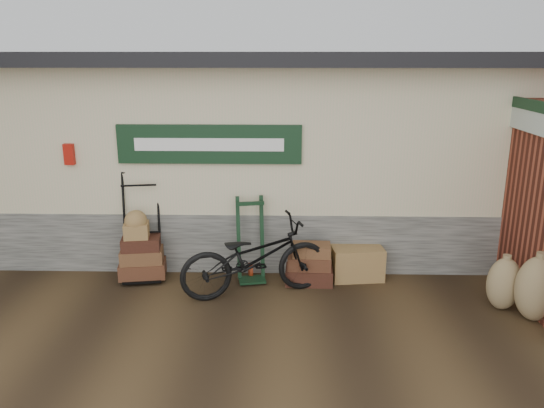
% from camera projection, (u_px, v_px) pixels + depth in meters
% --- Properties ---
extents(ground, '(80.00, 80.00, 0.00)m').
position_uv_depth(ground, '(226.00, 302.00, 7.03)').
color(ground, black).
rests_on(ground, ground).
extents(station_building, '(14.40, 4.10, 3.20)m').
position_uv_depth(station_building, '(241.00, 147.00, 9.22)').
color(station_building, '#4C4C47').
rests_on(station_building, ground).
extents(porter_trolley, '(0.87, 0.71, 1.58)m').
position_uv_depth(porter_trolley, '(141.00, 225.00, 7.66)').
color(porter_trolley, black).
rests_on(porter_trolley, ground).
extents(green_barrow, '(0.50, 0.45, 1.23)m').
position_uv_depth(green_barrow, '(251.00, 240.00, 7.58)').
color(green_barrow, black).
rests_on(green_barrow, ground).
extents(suitcase_stack, '(0.68, 0.44, 0.59)m').
position_uv_depth(suitcase_stack, '(309.00, 263.00, 7.56)').
color(suitcase_stack, '#351A10').
rests_on(suitcase_stack, ground).
extents(wicker_hamper, '(0.79, 0.56, 0.48)m').
position_uv_depth(wicker_hamper, '(356.00, 262.00, 7.74)').
color(wicker_hamper, brown).
rests_on(wicker_hamper, ground).
extents(bicycle, '(1.30, 2.16, 1.19)m').
position_uv_depth(bicycle, '(255.00, 253.00, 7.11)').
color(bicycle, black).
rests_on(bicycle, ground).
extents(burlap_sack_left, '(0.46, 0.40, 0.70)m').
position_uv_depth(burlap_sack_left, '(504.00, 284.00, 6.75)').
color(burlap_sack_left, brown).
rests_on(burlap_sack_left, ground).
extents(burlap_sack_right, '(0.60, 0.54, 0.83)m').
position_uv_depth(burlap_sack_right, '(537.00, 289.00, 6.45)').
color(burlap_sack_right, brown).
rests_on(burlap_sack_right, ground).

